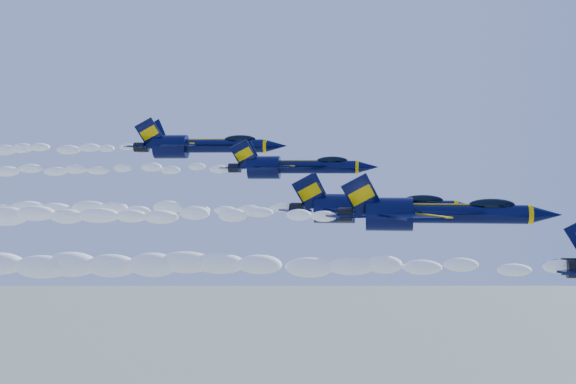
# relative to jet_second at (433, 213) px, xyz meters

# --- Properties ---
(smoke_trail_jet_lead) EXTENTS (64.18, 2.66, 2.39)m
(smoke_trail_jet_lead) POSITION_rel_jet_second_xyz_m (-23.66, -9.61, -3.56)
(smoke_trail_jet_lead) COLOR white
(jet_second) EXTENTS (18.54, 15.20, 6.89)m
(jet_second) POSITION_rel_jet_second_xyz_m (0.00, 0.00, 0.00)
(jet_second) COLOR black
(jet_third) EXTENTS (18.63, 15.28, 6.92)m
(jet_third) POSITION_rel_jet_second_xyz_m (-5.16, 8.65, 0.02)
(jet_third) COLOR black
(jet_fourth) EXTENTS (16.85, 13.82, 6.26)m
(jet_fourth) POSITION_rel_jet_second_xyz_m (-14.15, 18.81, 4.10)
(jet_fourth) COLOR black
(jet_fifth) EXTENTS (19.23, 15.77, 7.15)m
(jet_fifth) POSITION_rel_jet_second_xyz_m (-26.69, 26.15, 6.79)
(jet_fifth) COLOR black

